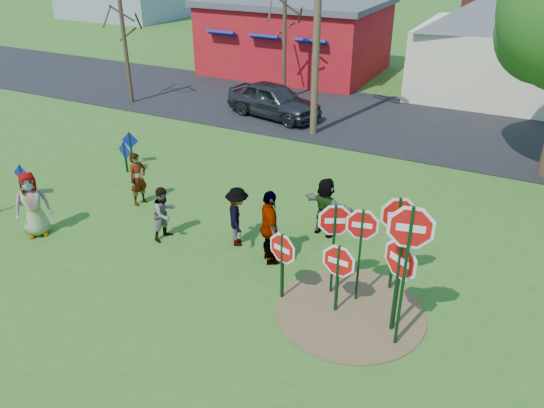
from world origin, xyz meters
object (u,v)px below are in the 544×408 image
(stop_sign_a, at_px, (282,253))
(suv, at_px, (274,100))
(stop_sign_c, at_px, (408,246))
(person_b, at_px, (138,179))
(stop_sign_b, at_px, (361,233))
(person_a, at_px, (32,204))
(stop_sign_d, at_px, (398,222))
(utility_pole, at_px, (318,13))

(stop_sign_a, height_order, suv, stop_sign_a)
(stop_sign_c, relative_size, person_b, 2.01)
(stop_sign_b, distance_m, person_a, 8.59)
(stop_sign_d, relative_size, suv, 0.57)
(person_a, bearing_deg, suv, 33.91)
(stop_sign_a, height_order, person_b, stop_sign_a)
(stop_sign_c, relative_size, suv, 0.75)
(person_a, height_order, utility_pole, utility_pole)
(stop_sign_a, height_order, stop_sign_d, stop_sign_d)
(stop_sign_b, xyz_separation_m, person_a, (-8.48, -1.14, -0.81))
(stop_sign_c, distance_m, suv, 14.29)
(stop_sign_b, bearing_deg, stop_sign_a, -168.21)
(stop_sign_d, height_order, utility_pole, utility_pole)
(stop_sign_a, distance_m, person_a, 7.02)
(suv, bearing_deg, person_a, -173.57)
(stop_sign_d, bearing_deg, person_b, 147.15)
(stop_sign_d, xyz_separation_m, person_b, (-7.75, 0.77, -0.94))
(stop_sign_a, height_order, utility_pole, utility_pole)
(stop_sign_a, xyz_separation_m, stop_sign_d, (2.03, 1.41, 0.57))
(stop_sign_c, distance_m, stop_sign_d, 1.88)
(suv, bearing_deg, stop_sign_c, -131.35)
(stop_sign_a, xyz_separation_m, stop_sign_c, (2.62, -0.30, 1.09))
(utility_pole, bearing_deg, person_b, -105.82)
(person_b, distance_m, suv, 8.97)
(stop_sign_b, distance_m, utility_pole, 10.97)
(stop_sign_a, distance_m, suv, 12.58)
(stop_sign_d, distance_m, utility_pole, 10.61)
(stop_sign_d, xyz_separation_m, utility_pole, (-5.52, 8.61, 2.83))
(stop_sign_b, relative_size, stop_sign_d, 0.96)
(stop_sign_b, height_order, stop_sign_d, stop_sign_d)
(stop_sign_a, bearing_deg, suv, 132.98)
(stop_sign_b, distance_m, stop_sign_c, 1.60)
(person_a, xyz_separation_m, person_b, (1.28, 2.65, -0.09))
(stop_sign_b, height_order, person_b, stop_sign_b)
(utility_pole, bearing_deg, suv, 153.89)
(person_b, height_order, utility_pole, utility_pole)
(stop_sign_a, distance_m, stop_sign_b, 1.71)
(stop_sign_b, height_order, person_a, stop_sign_b)
(stop_sign_a, relative_size, stop_sign_d, 0.72)
(stop_sign_a, bearing_deg, person_b, 174.58)
(suv, distance_m, utility_pole, 4.59)
(stop_sign_a, distance_m, stop_sign_d, 2.54)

